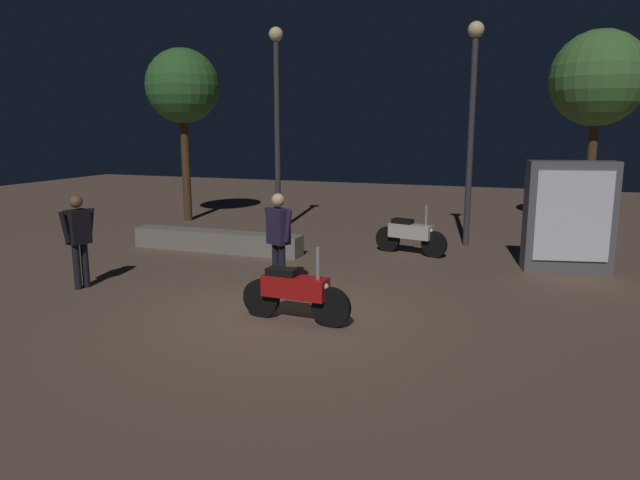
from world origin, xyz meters
TOP-DOWN VIEW (x-y plane):
  - ground_plane at (0.00, 0.00)m, footprint 40.00×40.00m
  - motorcycle_red_foreground at (0.32, -0.23)m, footprint 1.66×0.36m
  - motorcycle_white_parked_left at (0.92, 4.76)m, footprint 1.63×0.52m
  - person_rider_beside at (-3.79, 0.11)m, footprint 0.32×0.66m
  - person_bystander_far at (-0.57, 1.18)m, footprint 0.64×0.37m
  - streetlamp_near at (1.93, 6.20)m, footprint 0.36×0.36m
  - streetlamp_far at (-2.95, 6.39)m, footprint 0.36×0.36m
  - tree_left_bg at (4.70, 9.47)m, footprint 2.43×2.43m
  - tree_center_bg at (-6.21, 7.12)m, footprint 2.09×2.09m
  - kiosk_billboard at (4.02, 4.30)m, footprint 1.67×0.84m
  - planter_wall_low at (-3.19, 3.59)m, footprint 3.99×0.50m

SIDE VIEW (x-z plane):
  - ground_plane at x=0.00m, z-range 0.00..0.00m
  - planter_wall_low at x=-3.19m, z-range 0.00..0.45m
  - motorcycle_red_foreground at x=0.32m, z-range -0.12..0.99m
  - motorcycle_white_parked_left at x=0.92m, z-range -0.12..0.99m
  - person_rider_beside at x=-3.79m, z-range 0.15..1.75m
  - person_bystander_far at x=-0.57m, z-range 0.16..1.80m
  - kiosk_billboard at x=4.02m, z-range 0.00..2.10m
  - streetlamp_near at x=1.93m, z-range 0.68..5.66m
  - streetlamp_far at x=-2.95m, z-range 0.68..5.84m
  - tree_center_bg at x=-6.21m, z-range 1.36..6.26m
  - tree_left_bg at x=4.70m, z-range 1.33..6.48m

